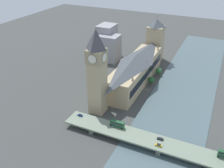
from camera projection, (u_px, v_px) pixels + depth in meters
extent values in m
plane|color=#424442|center=(147.00, 89.00, 234.21)|extent=(600.00, 600.00, 0.00)
cube|color=#4C6066|center=(182.00, 97.00, 221.98)|extent=(53.72, 360.00, 0.30)
cube|color=tan|center=(136.00, 72.00, 240.60)|extent=(22.84, 98.34, 21.98)
cube|color=black|center=(147.00, 73.00, 235.79)|extent=(0.40, 90.47, 6.60)
pyramid|color=#474C51|center=(137.00, 58.00, 233.50)|extent=(22.38, 96.37, 7.43)
cone|color=#9E8966|center=(158.00, 48.00, 259.90)|extent=(2.20, 2.20, 5.00)
cone|color=#9E8966|center=(147.00, 61.00, 230.23)|extent=(2.20, 2.20, 5.00)
cone|color=#9E8966|center=(133.00, 78.00, 200.57)|extent=(2.20, 2.20, 5.00)
cube|color=tan|center=(97.00, 82.00, 189.98)|extent=(11.73, 11.73, 53.27)
cube|color=tan|center=(96.00, 56.00, 179.67)|extent=(12.43, 12.43, 10.55)
cylinder|color=black|center=(104.00, 58.00, 177.44)|extent=(0.50, 7.10, 7.10)
cylinder|color=silver|center=(104.00, 58.00, 177.39)|extent=(0.62, 6.57, 6.57)
cylinder|color=black|center=(89.00, 55.00, 181.91)|extent=(0.50, 7.10, 7.10)
cylinder|color=silver|center=(89.00, 55.00, 181.95)|extent=(0.62, 6.57, 6.57)
cylinder|color=black|center=(100.00, 53.00, 184.47)|extent=(7.10, 0.50, 7.10)
cylinder|color=silver|center=(100.00, 53.00, 184.56)|extent=(6.57, 0.62, 6.57)
cylinder|color=black|center=(92.00, 59.00, 174.88)|extent=(7.10, 0.50, 7.10)
cylinder|color=silver|center=(92.00, 59.00, 174.78)|extent=(6.57, 0.62, 6.57)
pyramid|color=#424247|center=(96.00, 39.00, 173.53)|extent=(11.96, 11.96, 14.89)
cube|color=tan|center=(155.00, 44.00, 285.33)|extent=(17.30, 17.30, 39.99)
pyramid|color=#474C51|center=(157.00, 23.00, 273.80)|extent=(17.30, 17.30, 7.78)
cylinder|color=#333338|center=(157.00, 17.00, 270.96)|extent=(0.30, 0.30, 4.00)
cube|color=#5D6A59|center=(160.00, 147.00, 163.51)|extent=(3.00, 12.91, 4.13)
cube|color=#5D6A59|center=(95.00, 127.00, 181.57)|extent=(3.00, 12.91, 4.13)
cube|color=gray|center=(161.00, 144.00, 162.23)|extent=(139.44, 15.19, 1.20)
cube|color=#235B33|center=(117.00, 125.00, 175.84)|extent=(10.56, 2.56, 1.95)
cube|color=black|center=(117.00, 125.00, 175.65)|extent=(9.50, 2.62, 0.86)
cube|color=#235B33|center=(117.00, 123.00, 174.82)|extent=(10.35, 2.56, 2.29)
cube|color=black|center=(117.00, 123.00, 174.76)|extent=(9.50, 2.62, 1.10)
cube|color=#1E4E2B|center=(117.00, 121.00, 174.23)|extent=(10.24, 2.43, 0.16)
cylinder|color=black|center=(112.00, 124.00, 178.80)|extent=(1.15, 0.28, 1.15)
cylinder|color=black|center=(111.00, 125.00, 176.94)|extent=(1.15, 0.28, 1.15)
cylinder|color=black|center=(123.00, 127.00, 175.62)|extent=(1.15, 0.28, 1.15)
cylinder|color=black|center=(122.00, 129.00, 173.76)|extent=(1.15, 0.28, 1.15)
cylinder|color=black|center=(219.00, 154.00, 152.43)|extent=(1.08, 0.28, 1.08)
cylinder|color=black|center=(218.00, 157.00, 150.63)|extent=(1.08, 0.28, 1.08)
cube|color=navy|center=(80.00, 115.00, 187.65)|extent=(4.07, 1.78, 0.58)
cube|color=black|center=(80.00, 115.00, 187.33)|extent=(2.12, 1.61, 0.57)
cylinder|color=black|center=(79.00, 114.00, 188.97)|extent=(0.66, 0.22, 0.66)
cylinder|color=black|center=(78.00, 116.00, 187.69)|extent=(0.66, 0.22, 0.66)
cylinder|color=black|center=(82.00, 116.00, 187.80)|extent=(0.66, 0.22, 0.66)
cylinder|color=black|center=(81.00, 117.00, 186.53)|extent=(0.66, 0.22, 0.66)
cube|color=gold|center=(158.00, 145.00, 159.32)|extent=(4.32, 1.78, 0.68)
cube|color=black|center=(159.00, 145.00, 158.97)|extent=(2.25, 1.60, 0.56)
cylinder|color=black|center=(156.00, 144.00, 160.71)|extent=(0.64, 0.22, 0.64)
cylinder|color=black|center=(155.00, 146.00, 159.44)|extent=(0.64, 0.22, 0.64)
cylinder|color=black|center=(161.00, 146.00, 159.44)|extent=(0.64, 0.22, 0.64)
cylinder|color=black|center=(161.00, 147.00, 158.17)|extent=(0.64, 0.22, 0.64)
cube|color=black|center=(160.00, 139.00, 164.60)|extent=(4.27, 1.84, 0.62)
cube|color=black|center=(160.00, 138.00, 164.29)|extent=(2.22, 1.66, 0.44)
cylinder|color=black|center=(158.00, 138.00, 165.99)|extent=(0.64, 0.22, 0.64)
cylinder|color=black|center=(157.00, 139.00, 164.67)|extent=(0.64, 0.22, 0.64)
cylinder|color=black|center=(163.00, 139.00, 164.74)|extent=(0.64, 0.22, 0.64)
cylinder|color=black|center=(162.00, 141.00, 163.42)|extent=(0.64, 0.22, 0.64)
cube|color=#939399|center=(107.00, 41.00, 297.37)|extent=(18.40, 23.32, 37.93)
cube|color=#939399|center=(109.00, 48.00, 286.41)|extent=(22.62, 19.28, 30.31)
cylinder|color=brown|center=(151.00, 84.00, 239.63)|extent=(0.70, 0.70, 3.27)
sphere|color=#235628|center=(151.00, 80.00, 237.56)|extent=(6.23, 6.23, 6.23)
cylinder|color=brown|center=(158.00, 74.00, 258.10)|extent=(0.70, 0.70, 2.75)
sphere|color=#2D6633|center=(159.00, 71.00, 256.14)|extent=(6.30, 6.30, 6.30)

